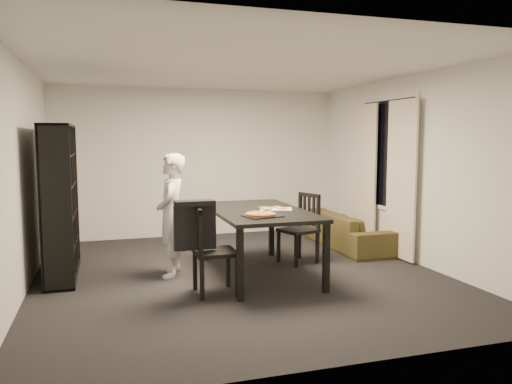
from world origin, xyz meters
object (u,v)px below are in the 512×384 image
object	(u,v)px
baking_tray	(263,216)
person	(171,215)
dining_table	(258,216)
chair_right	(303,223)
pepperoni_pizza	(261,214)
chair_left	(207,245)
sofa	(349,230)
bookshelf	(60,201)

from	to	relation	value
baking_tray	person	bearing A→B (deg)	139.07
dining_table	person	distance (m)	1.09
chair_right	pepperoni_pizza	size ratio (longest dim) A/B	2.76
baking_tray	dining_table	bearing A→B (deg)	77.59
chair_left	person	distance (m)	0.94
chair_right	person	world-z (taller)	person
chair_left	pepperoni_pizza	size ratio (longest dim) A/B	2.81
dining_table	sofa	xyz separation A→B (m)	(1.86, 1.11, -0.48)
chair_right	bookshelf	bearing A→B (deg)	-112.61
chair_right	sofa	xyz separation A→B (m)	(1.06, 0.66, -0.27)
bookshelf	baking_tray	world-z (taller)	bookshelf
pepperoni_pizza	chair_left	bearing A→B (deg)	-172.79
bookshelf	dining_table	xyz separation A→B (m)	(2.38, -0.69, -0.19)
pepperoni_pizza	bookshelf	bearing A→B (deg)	151.67
dining_table	person	xyz separation A→B (m)	(-1.06, 0.27, 0.01)
chair_left	person	size ratio (longest dim) A/B	0.64
chair_left	baking_tray	world-z (taller)	chair_left
sofa	chair_left	bearing A→B (deg)	122.97
bookshelf	pepperoni_pizza	distance (m)	2.55
sofa	dining_table	bearing A→B (deg)	120.81
chair_left	sofa	size ratio (longest dim) A/B	0.52
sofa	person	bearing A→B (deg)	106.02
bookshelf	baking_tray	bearing A→B (deg)	-28.50
chair_left	person	world-z (taller)	person
person	pepperoni_pizza	distance (m)	1.22
dining_table	chair_left	bearing A→B (deg)	-142.29
dining_table	chair_left	distance (m)	1.01
chair_left	chair_right	world-z (taller)	chair_left
baking_tray	sofa	bearing A→B (deg)	39.83
pepperoni_pizza	sofa	world-z (taller)	pepperoni_pizza
chair_right	baking_tray	size ratio (longest dim) A/B	2.41
baking_tray	pepperoni_pizza	xyz separation A→B (m)	(-0.02, 0.02, 0.02)
chair_left	baking_tray	bearing A→B (deg)	-85.33
chair_right	person	size ratio (longest dim) A/B	0.62
bookshelf	person	bearing A→B (deg)	-17.37
baking_tray	sofa	distance (m)	2.64
pepperoni_pizza	chair_right	bearing A→B (deg)	46.19
person	baking_tray	size ratio (longest dim) A/B	3.86
person	sofa	distance (m)	3.08
chair_right	baking_tray	xyz separation A→B (m)	(-0.92, -0.99, 0.29)
person	baking_tray	bearing A→B (deg)	63.73
dining_table	chair_left	xyz separation A→B (m)	(-0.79, -0.61, -0.20)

